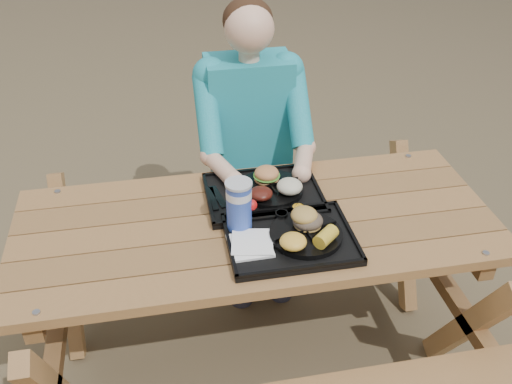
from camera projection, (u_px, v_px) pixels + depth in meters
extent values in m
plane|color=#999999|center=(256.00, 354.00, 2.56)|extent=(60.00, 60.00, 0.00)
cube|color=black|center=(290.00, 240.00, 2.03)|extent=(0.45, 0.35, 0.02)
cube|color=black|center=(264.00, 195.00, 2.26)|extent=(0.45, 0.35, 0.02)
cylinder|color=black|center=(306.00, 234.00, 2.02)|extent=(0.26, 0.26, 0.02)
cylinder|color=black|center=(270.00, 189.00, 2.26)|extent=(0.26, 0.26, 0.02)
cube|color=white|center=(250.00, 245.00, 1.97)|extent=(0.15, 0.15, 0.02)
cylinder|color=#1637A8|center=(239.00, 206.00, 2.02)|extent=(0.09, 0.09, 0.18)
cylinder|color=#340605|center=(282.00, 216.00, 2.10)|extent=(0.05, 0.05, 0.03)
cylinder|color=#C88A16|center=(298.00, 210.00, 2.13)|extent=(0.05, 0.05, 0.03)
ellipsoid|color=yellow|center=(293.00, 242.00, 1.93)|extent=(0.09, 0.09, 0.05)
cube|color=black|center=(218.00, 197.00, 2.22)|extent=(0.06, 0.16, 0.01)
ellipsoid|color=#4B160F|center=(261.00, 194.00, 2.18)|extent=(0.09, 0.09, 0.04)
ellipsoid|color=beige|center=(290.00, 186.00, 2.20)|extent=(0.10, 0.10, 0.06)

